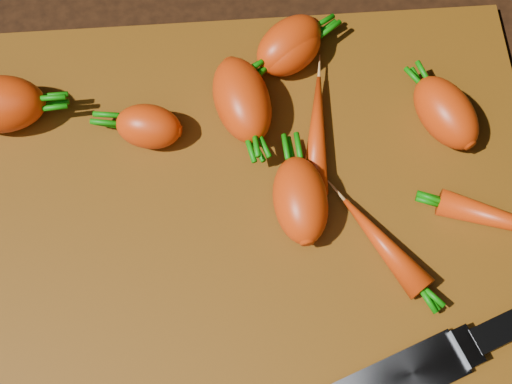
{
  "coord_description": "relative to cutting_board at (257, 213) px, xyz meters",
  "views": [
    {
      "loc": [
        -0.02,
        -0.22,
        0.59
      ],
      "look_at": [
        0.0,
        0.01,
        0.03
      ],
      "focal_mm": 50.0,
      "sensor_mm": 36.0,
      "label": 1
    }
  ],
  "objects": [
    {
      "name": "carrot_2",
      "position": [
        -0.01,
        0.1,
        0.03
      ],
      "size": [
        0.07,
        0.09,
        0.05
      ],
      "primitive_type": "ellipsoid",
      "rotation": [
        0.0,
        0.0,
        -1.36
      ],
      "color": "#E63A08",
      "rests_on": "cutting_board"
    },
    {
      "name": "ground",
      "position": [
        0.0,
        0.0,
        -0.01
      ],
      "size": [
        2.0,
        2.0,
        0.01
      ],
      "primitive_type": "cube",
      "color": "black"
    },
    {
      "name": "cutting_board",
      "position": [
        0.0,
        0.0,
        0.0
      ],
      "size": [
        0.5,
        0.4,
        0.01
      ],
      "primitive_type": "cube",
      "color": "brown",
      "rests_on": "ground"
    },
    {
      "name": "carrot_9",
      "position": [
        0.1,
        -0.04,
        0.02
      ],
      "size": [
        0.08,
        0.1,
        0.03
      ],
      "primitive_type": "ellipsoid",
      "rotation": [
        0.0,
        0.0,
        2.15
      ],
      "color": "#E63A08",
      "rests_on": "cutting_board"
    },
    {
      "name": "carrot_7",
      "position": [
        0.06,
        0.07,
        0.02
      ],
      "size": [
        0.04,
        0.12,
        0.02
      ],
      "primitive_type": "ellipsoid",
      "rotation": [
        0.0,
        0.0,
        1.43
      ],
      "color": "#E63A08",
      "rests_on": "cutting_board"
    },
    {
      "name": "carrot_1",
      "position": [
        -0.09,
        0.08,
        0.03
      ],
      "size": [
        0.07,
        0.05,
        0.04
      ],
      "primitive_type": "ellipsoid",
      "rotation": [
        0.0,
        0.0,
        2.91
      ],
      "color": "#E63A08",
      "rests_on": "cutting_board"
    },
    {
      "name": "carrot_0",
      "position": [
        -0.22,
        0.11,
        0.03
      ],
      "size": [
        0.08,
        0.05,
        0.05
      ],
      "primitive_type": "ellipsoid",
      "rotation": [
        0.0,
        0.0,
        0.0
      ],
      "color": "#E63A08",
      "rests_on": "cutting_board"
    },
    {
      "name": "carrot_6",
      "position": [
        0.17,
        0.07,
        0.03
      ],
      "size": [
        0.07,
        0.09,
        0.04
      ],
      "primitive_type": "ellipsoid",
      "rotation": [
        0.0,
        0.0,
        2.01
      ],
      "color": "#E63A08",
      "rests_on": "cutting_board"
    },
    {
      "name": "carrot_5",
      "position": [
        0.04,
        0.15,
        0.03
      ],
      "size": [
        0.07,
        0.07,
        0.04
      ],
      "primitive_type": "ellipsoid",
      "rotation": [
        0.0,
        0.0,
        0.6
      ],
      "color": "#E63A08",
      "rests_on": "cutting_board"
    },
    {
      "name": "carrot_4",
      "position": [
        0.04,
        0.15,
        0.03
      ],
      "size": [
        0.08,
        0.08,
        0.04
      ],
      "primitive_type": "ellipsoid",
      "rotation": [
        0.0,
        0.0,
        3.82
      ],
      "color": "#E63A08",
      "rests_on": "cutting_board"
    },
    {
      "name": "carrot_3",
      "position": [
        0.04,
        -0.0,
        0.03
      ],
      "size": [
        0.05,
        0.08,
        0.05
      ],
      "primitive_type": "ellipsoid",
      "rotation": [
        0.0,
        0.0,
        1.62
      ],
      "color": "#E63A08",
      "rests_on": "cutting_board"
    }
  ]
}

